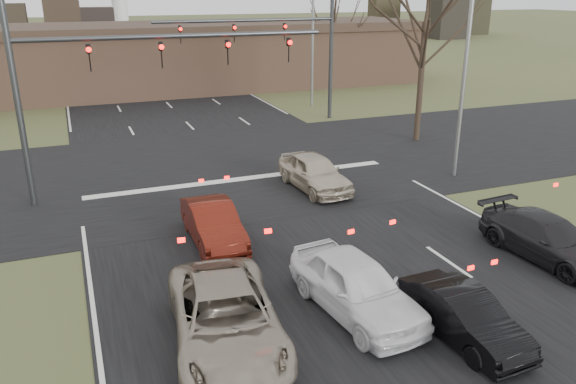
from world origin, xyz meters
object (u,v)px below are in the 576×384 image
(streetlight_right_far, at_px, (310,25))
(car_black_hatch, at_px, (464,315))
(mast_arm_near, at_px, (108,69))
(car_silver_ahead, at_px, (314,172))
(mast_arm_far, at_px, (289,40))
(building, at_px, (176,56))
(car_red_ahead, at_px, (213,224))
(car_silver_suv, at_px, (226,318))
(car_white_sedan, at_px, (356,285))
(streetlight_right_near, at_px, (464,49))
(car_charcoal_sedan, at_px, (548,238))

(streetlight_right_far, xyz_separation_m, car_black_hatch, (-7.97, -27.40, -4.98))
(mast_arm_near, relative_size, car_silver_ahead, 2.79)
(mast_arm_far, relative_size, car_silver_ahead, 2.56)
(building, xyz_separation_m, car_red_ahead, (-4.85, -30.93, -2.00))
(car_silver_suv, bearing_deg, car_white_sedan, 10.15)
(car_silver_ahead, bearing_deg, mast_arm_near, 159.94)
(mast_arm_near, relative_size, car_white_sedan, 2.69)
(mast_arm_far, distance_m, car_white_sedan, 22.84)
(streetlight_right_near, height_order, car_white_sedan, streetlight_right_near)
(car_silver_suv, relative_size, car_black_hatch, 1.44)
(streetlight_right_far, distance_m, car_silver_suv, 29.28)
(car_black_hatch, height_order, car_silver_ahead, car_silver_ahead)
(streetlight_right_near, bearing_deg, car_black_hatch, -125.69)
(mast_arm_near, bearing_deg, car_red_ahead, -68.11)
(streetlight_right_near, height_order, streetlight_right_far, same)
(car_black_hatch, distance_m, car_red_ahead, 8.57)
(mast_arm_near, distance_m, car_black_hatch, 15.58)
(mast_arm_far, relative_size, streetlight_right_near, 1.11)
(mast_arm_near, bearing_deg, car_white_sedan, -67.51)
(car_red_ahead, xyz_separation_m, car_silver_ahead, (5.27, 3.62, 0.07))
(streetlight_right_far, xyz_separation_m, car_silver_ahead, (-6.90, -16.31, -4.85))
(mast_arm_near, height_order, car_charcoal_sedan, mast_arm_near)
(car_white_sedan, bearing_deg, car_silver_suv, 176.56)
(car_black_hatch, relative_size, car_silver_ahead, 0.85)
(streetlight_right_far, height_order, car_white_sedan, streetlight_right_far)
(car_charcoal_sedan, bearing_deg, streetlight_right_far, 79.07)
(streetlight_right_far, bearing_deg, car_white_sedan, -111.12)
(streetlight_right_near, xyz_separation_m, car_white_sedan, (-9.32, -8.43, -4.82))
(building, relative_size, car_red_ahead, 10.45)
(building, bearing_deg, streetlight_right_near, -76.31)
(car_charcoal_sedan, bearing_deg, car_silver_ahead, 111.11)
(streetlight_right_near, xyz_separation_m, car_silver_ahead, (-6.40, 0.69, -4.85))
(car_silver_suv, relative_size, car_charcoal_sedan, 1.15)
(mast_arm_far, distance_m, streetlight_right_near, 13.28)
(streetlight_right_far, height_order, car_red_ahead, streetlight_right_far)
(car_silver_ahead, bearing_deg, car_red_ahead, -148.77)
(car_charcoal_sedan, bearing_deg, mast_arm_near, 132.80)
(car_black_hatch, bearing_deg, streetlight_right_near, 51.38)
(building, distance_m, mast_arm_near, 26.14)
(mast_arm_near, xyz_separation_m, car_white_sedan, (4.73, -11.43, -4.30))
(car_red_ahead, bearing_deg, car_silver_suv, -101.09)
(mast_arm_far, xyz_separation_m, streetlight_right_near, (2.64, -13.00, 0.57))
(car_charcoal_sedan, bearing_deg, building, 92.71)
(mast_arm_far, bearing_deg, mast_arm_near, -138.78)
(building, xyz_separation_m, car_charcoal_sedan, (4.50, -35.84, -2.00))
(building, distance_m, car_charcoal_sedan, 36.18)
(car_silver_ahead, bearing_deg, building, 87.61)
(building, bearing_deg, car_silver_ahead, -89.13)
(car_white_sedan, height_order, car_red_ahead, car_white_sedan)
(car_silver_suv, xyz_separation_m, car_white_sedan, (3.50, 0.19, 0.04))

